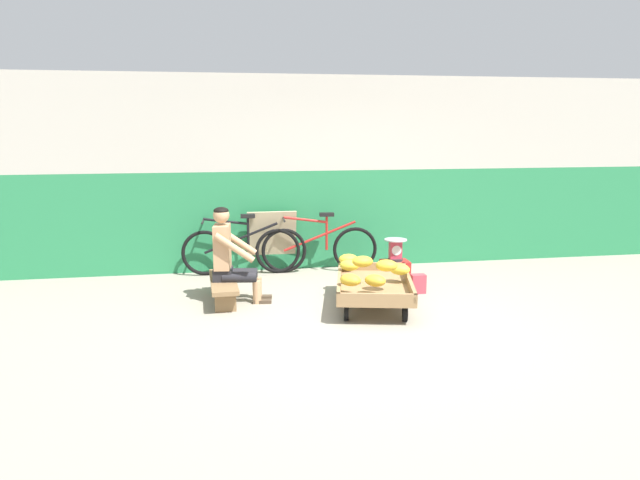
{
  "coord_description": "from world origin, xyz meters",
  "views": [
    {
      "loc": [
        -1.49,
        -5.66,
        2.09
      ],
      "look_at": [
        -0.32,
        1.04,
        0.75
      ],
      "focal_mm": 33.2,
      "sensor_mm": 36.0,
      "label": 1
    }
  ],
  "objects_px": {
    "weighing_scale": "(395,249)",
    "shopping_bag": "(418,284)",
    "banana_cart": "(374,286)",
    "low_bench": "(223,285)",
    "bicycle_near_left": "(241,250)",
    "bicycle_far_left": "(319,248)",
    "plastic_crate": "(395,272)",
    "sign_board": "(272,241)",
    "vendor_seated": "(230,255)"
  },
  "relations": [
    {
      "from": "weighing_scale",
      "to": "shopping_bag",
      "type": "distance_m",
      "value": 0.64
    },
    {
      "from": "banana_cart",
      "to": "low_bench",
      "type": "height_order",
      "value": "banana_cart"
    },
    {
      "from": "bicycle_near_left",
      "to": "bicycle_far_left",
      "type": "bearing_deg",
      "value": -2.5
    },
    {
      "from": "plastic_crate",
      "to": "sign_board",
      "type": "distance_m",
      "value": 1.85
    },
    {
      "from": "vendor_seated",
      "to": "shopping_bag",
      "type": "distance_m",
      "value": 2.36
    },
    {
      "from": "shopping_bag",
      "to": "bicycle_far_left",
      "type": "bearing_deg",
      "value": 128.68
    },
    {
      "from": "vendor_seated",
      "to": "plastic_crate",
      "type": "relative_size",
      "value": 3.17
    },
    {
      "from": "low_bench",
      "to": "bicycle_near_left",
      "type": "height_order",
      "value": "bicycle_near_left"
    },
    {
      "from": "low_bench",
      "to": "shopping_bag",
      "type": "bearing_deg",
      "value": -1.24
    },
    {
      "from": "bicycle_far_left",
      "to": "low_bench",
      "type": "bearing_deg",
      "value": -138.01
    },
    {
      "from": "plastic_crate",
      "to": "sign_board",
      "type": "xyz_separation_m",
      "value": [
        -1.55,
        0.97,
        0.29
      ]
    },
    {
      "from": "sign_board",
      "to": "shopping_bag",
      "type": "height_order",
      "value": "sign_board"
    },
    {
      "from": "bicycle_near_left",
      "to": "shopping_bag",
      "type": "relative_size",
      "value": 6.92
    },
    {
      "from": "banana_cart",
      "to": "low_bench",
      "type": "xyz_separation_m",
      "value": [
        -1.72,
        0.5,
        -0.04
      ]
    },
    {
      "from": "weighing_scale",
      "to": "bicycle_near_left",
      "type": "bearing_deg",
      "value": 158.0
    },
    {
      "from": "low_bench",
      "to": "weighing_scale",
      "type": "height_order",
      "value": "weighing_scale"
    },
    {
      "from": "vendor_seated",
      "to": "weighing_scale",
      "type": "xyz_separation_m",
      "value": [
        2.18,
        0.49,
        -0.11
      ]
    },
    {
      "from": "shopping_bag",
      "to": "banana_cart",
      "type": "bearing_deg",
      "value": -147.32
    },
    {
      "from": "plastic_crate",
      "to": "shopping_bag",
      "type": "xyz_separation_m",
      "value": [
        0.14,
        -0.53,
        -0.03
      ]
    },
    {
      "from": "low_bench",
      "to": "vendor_seated",
      "type": "relative_size",
      "value": 0.97
    },
    {
      "from": "vendor_seated",
      "to": "shopping_bag",
      "type": "height_order",
      "value": "vendor_seated"
    },
    {
      "from": "weighing_scale",
      "to": "sign_board",
      "type": "height_order",
      "value": "sign_board"
    },
    {
      "from": "low_bench",
      "to": "bicycle_far_left",
      "type": "height_order",
      "value": "bicycle_far_left"
    },
    {
      "from": "vendor_seated",
      "to": "sign_board",
      "type": "relative_size",
      "value": 1.3
    },
    {
      "from": "low_bench",
      "to": "shopping_bag",
      "type": "distance_m",
      "value": 2.41
    },
    {
      "from": "vendor_seated",
      "to": "plastic_crate",
      "type": "distance_m",
      "value": 2.27
    },
    {
      "from": "bicycle_near_left",
      "to": "bicycle_far_left",
      "type": "xyz_separation_m",
      "value": [
        1.11,
        -0.05,
        0.0
      ]
    },
    {
      "from": "banana_cart",
      "to": "shopping_bag",
      "type": "bearing_deg",
      "value": 32.68
    },
    {
      "from": "plastic_crate",
      "to": "weighing_scale",
      "type": "relative_size",
      "value": 1.2
    },
    {
      "from": "bicycle_near_left",
      "to": "vendor_seated",
      "type": "bearing_deg",
      "value": -97.88
    },
    {
      "from": "bicycle_near_left",
      "to": "sign_board",
      "type": "xyz_separation_m",
      "value": [
        0.45,
        0.16,
        0.08
      ]
    },
    {
      "from": "plastic_crate",
      "to": "weighing_scale",
      "type": "bearing_deg",
      "value": -90.0
    },
    {
      "from": "vendor_seated",
      "to": "weighing_scale",
      "type": "distance_m",
      "value": 2.24
    },
    {
      "from": "banana_cart",
      "to": "shopping_bag",
      "type": "relative_size",
      "value": 6.62
    },
    {
      "from": "banana_cart",
      "to": "sign_board",
      "type": "height_order",
      "value": "sign_board"
    },
    {
      "from": "vendor_seated",
      "to": "bicycle_far_left",
      "type": "relative_size",
      "value": 0.69
    },
    {
      "from": "low_bench",
      "to": "vendor_seated",
      "type": "distance_m",
      "value": 0.38
    },
    {
      "from": "weighing_scale",
      "to": "banana_cart",
      "type": "bearing_deg",
      "value": -119.52
    },
    {
      "from": "bicycle_far_left",
      "to": "shopping_bag",
      "type": "distance_m",
      "value": 1.67
    },
    {
      "from": "low_bench",
      "to": "sign_board",
      "type": "relative_size",
      "value": 1.26
    },
    {
      "from": "vendor_seated",
      "to": "shopping_bag",
      "type": "xyz_separation_m",
      "value": [
        2.32,
        -0.04,
        -0.45
      ]
    },
    {
      "from": "banana_cart",
      "to": "weighing_scale",
      "type": "bearing_deg",
      "value": 60.48
    },
    {
      "from": "bicycle_near_left",
      "to": "shopping_bag",
      "type": "xyz_separation_m",
      "value": [
        2.14,
        -1.34,
        -0.23
      ]
    },
    {
      "from": "vendor_seated",
      "to": "plastic_crate",
      "type": "xyz_separation_m",
      "value": [
        2.18,
        0.49,
        -0.42
      ]
    },
    {
      "from": "bicycle_far_left",
      "to": "sign_board",
      "type": "relative_size",
      "value": 1.89
    },
    {
      "from": "weighing_scale",
      "to": "low_bench",
      "type": "bearing_deg",
      "value": -168.09
    },
    {
      "from": "banana_cart",
      "to": "low_bench",
      "type": "relative_size",
      "value": 1.43
    },
    {
      "from": "plastic_crate",
      "to": "bicycle_near_left",
      "type": "height_order",
      "value": "bicycle_near_left"
    },
    {
      "from": "plastic_crate",
      "to": "low_bench",
      "type": "bearing_deg",
      "value": -168.07
    },
    {
      "from": "low_bench",
      "to": "shopping_bag",
      "type": "height_order",
      "value": "low_bench"
    }
  ]
}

